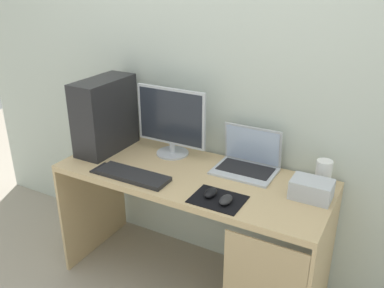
# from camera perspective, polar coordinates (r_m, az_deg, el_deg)

# --- Properties ---
(ground_plane) EXTENTS (8.00, 8.00, 0.00)m
(ground_plane) POSITION_cam_1_polar(r_m,az_deg,el_deg) (2.72, 0.00, -18.41)
(ground_plane) COLOR #9E9384
(wall_back) EXTENTS (4.00, 0.05, 2.60)m
(wall_back) POSITION_cam_1_polar(r_m,az_deg,el_deg) (2.40, 4.11, 10.95)
(wall_back) COLOR beige
(wall_back) RESTS_ON ground_plane
(desk) EXTENTS (1.53, 0.61, 0.76)m
(desk) POSITION_cam_1_polar(r_m,az_deg,el_deg) (2.35, 0.30, -7.58)
(desk) COLOR tan
(desk) RESTS_ON ground_plane
(pc_tower) EXTENTS (0.19, 0.42, 0.45)m
(pc_tower) POSITION_cam_1_polar(r_m,az_deg,el_deg) (2.58, -11.97, 3.95)
(pc_tower) COLOR #232326
(pc_tower) RESTS_ON desk
(monitor) EXTENTS (0.45, 0.20, 0.42)m
(monitor) POSITION_cam_1_polar(r_m,az_deg,el_deg) (2.45, -2.90, 3.06)
(monitor) COLOR #B7BCC6
(monitor) RESTS_ON desk
(laptop) EXTENTS (0.34, 0.25, 0.24)m
(laptop) POSITION_cam_1_polar(r_m,az_deg,el_deg) (2.34, 7.67, -2.50)
(laptop) COLOR #B7BCC6
(laptop) RESTS_ON desk
(speaker) EXTENTS (0.08, 0.08, 0.14)m
(speaker) POSITION_cam_1_polar(r_m,az_deg,el_deg) (2.25, 17.78, -3.87)
(speaker) COLOR white
(speaker) RESTS_ON desk
(projector) EXTENTS (0.20, 0.14, 0.10)m
(projector) POSITION_cam_1_polar(r_m,az_deg,el_deg) (2.12, 16.26, -6.05)
(projector) COLOR #B7BCC6
(projector) RESTS_ON desk
(keyboard) EXTENTS (0.42, 0.14, 0.02)m
(keyboard) POSITION_cam_1_polar(r_m,az_deg,el_deg) (2.27, -8.23, -4.33)
(keyboard) COLOR #232326
(keyboard) RESTS_ON desk
(mousepad) EXTENTS (0.26, 0.20, 0.00)m
(mousepad) POSITION_cam_1_polar(r_m,az_deg,el_deg) (2.05, 3.60, -7.67)
(mousepad) COLOR black
(mousepad) RESTS_ON desk
(mouse_left) EXTENTS (0.06, 0.10, 0.03)m
(mouse_left) POSITION_cam_1_polar(r_m,az_deg,el_deg) (2.06, 2.60, -6.78)
(mouse_left) COLOR black
(mouse_left) RESTS_ON mousepad
(mouse_right) EXTENTS (0.06, 0.10, 0.03)m
(mouse_right) POSITION_cam_1_polar(r_m,az_deg,el_deg) (2.01, 4.73, -7.73)
(mouse_right) COLOR #232326
(mouse_right) RESTS_ON mousepad
(cell_phone) EXTENTS (0.07, 0.13, 0.01)m
(cell_phone) POSITION_cam_1_polar(r_m,az_deg,el_deg) (2.39, -12.40, -3.36)
(cell_phone) COLOR #232326
(cell_phone) RESTS_ON desk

